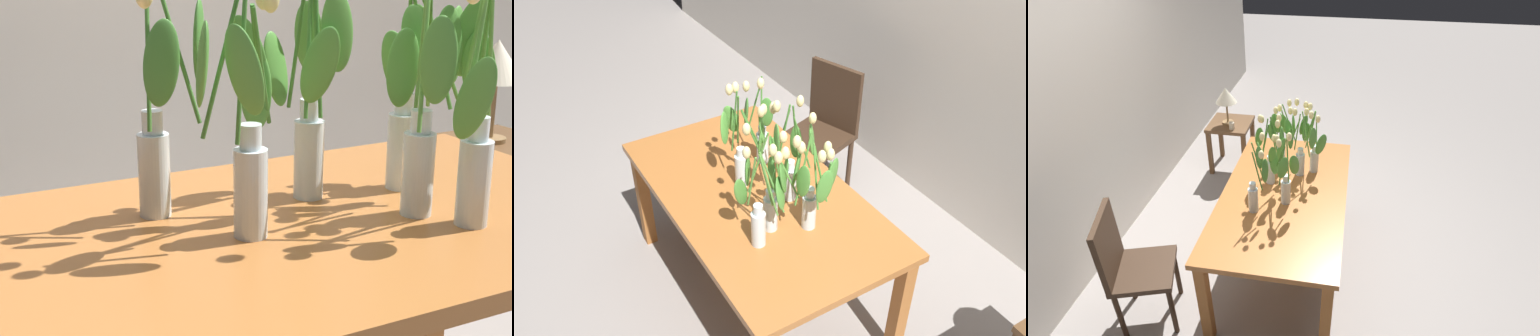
# 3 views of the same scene
# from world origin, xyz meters

# --- Properties ---
(dining_table) EXTENTS (1.60, 0.90, 0.74)m
(dining_table) POSITION_xyz_m (0.00, 0.00, 0.65)
(dining_table) COLOR #A3602D
(dining_table) RESTS_ON ground
(tulip_vase_0) EXTENTS (0.18, 0.15, 0.57)m
(tulip_vase_0) POSITION_xyz_m (-0.22, 0.15, 0.93)
(tulip_vase_0) COLOR silver
(tulip_vase_0) RESTS_ON dining_table
(tulip_vase_1) EXTENTS (0.22, 0.24, 0.58)m
(tulip_vase_1) POSITION_xyz_m (-0.11, -0.01, 0.97)
(tulip_vase_1) COLOR silver
(tulip_vase_1) RESTS_ON dining_table
(tulip_vase_2) EXTENTS (0.20, 0.28, 0.58)m
(tulip_vase_2) POSITION_xyz_m (0.27, -0.07, 0.96)
(tulip_vase_2) COLOR silver
(tulip_vase_2) RESTS_ON dining_table
(tulip_vase_3) EXTENTS (0.19, 0.26, 0.58)m
(tulip_vase_3) POSITION_xyz_m (0.12, 0.12, 0.98)
(tulip_vase_3) COLOR silver
(tulip_vase_3) RESTS_ON dining_table
(tulip_vase_4) EXTENTS (0.18, 0.25, 0.58)m
(tulip_vase_4) POSITION_xyz_m (0.39, 0.09, 0.97)
(tulip_vase_4) COLOR silver
(tulip_vase_4) RESTS_ON dining_table
(tulip_vase_5) EXTENTS (0.20, 0.25, 0.55)m
(tulip_vase_5) POSITION_xyz_m (0.34, -0.15, 0.97)
(tulip_vase_5) COLOR silver
(tulip_vase_5) RESTS_ON dining_table
(side_table) EXTENTS (0.44, 0.44, 0.55)m
(side_table) POSITION_xyz_m (1.40, 0.84, 0.43)
(side_table) COLOR brown
(side_table) RESTS_ON ground
(table_lamp) EXTENTS (0.22, 0.22, 0.40)m
(table_lamp) POSITION_xyz_m (1.39, 0.86, 0.86)
(table_lamp) COLOR olive
(table_lamp) RESTS_ON side_table
(pillar_candle) EXTENTS (0.06, 0.06, 0.07)m
(pillar_candle) POSITION_xyz_m (1.26, 0.78, 0.59)
(pillar_candle) COLOR beige
(pillar_candle) RESTS_ON side_table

